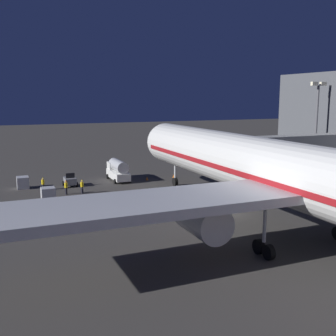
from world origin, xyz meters
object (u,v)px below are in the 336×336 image
(airliner_at_gate, at_px, (320,183))
(fuel_tanker, at_px, (118,170))
(ground_crew_under_port_wing, at_px, (66,187))
(traffic_cone_nose_starboard, at_px, (147,178))
(baggage_container_near_belt, at_px, (23,183))
(apron_floodlight_mast, at_px, (317,120))
(baggage_container_mid_row, at_px, (48,193))
(baggage_tug_spare, at_px, (70,181))
(jet_bridge, at_px, (271,146))
(ground_crew_near_nose_gear, at_px, (43,183))
(traffic_cone_nose_port, at_px, (174,176))
(ground_crew_by_belt_loader, at_px, (82,186))

(airliner_at_gate, height_order, fuel_tanker, airliner_at_gate)
(ground_crew_under_port_wing, bearing_deg, traffic_cone_nose_starboard, -160.03)
(baggage_container_near_belt, bearing_deg, traffic_cone_nose_starboard, 176.09)
(apron_floodlight_mast, bearing_deg, fuel_tanker, -11.34)
(fuel_tanker, xyz_separation_m, baggage_container_mid_row, (11.15, 7.90, -0.91))
(fuel_tanker, distance_m, baggage_tug_spare, 7.58)
(jet_bridge, height_order, apron_floodlight_mast, apron_floodlight_mast)
(airliner_at_gate, distance_m, ground_crew_under_port_wing, 32.60)
(baggage_container_mid_row, bearing_deg, fuel_tanker, -144.67)
(jet_bridge, xyz_separation_m, ground_crew_near_nose_gear, (28.81, -10.89, -4.91))
(traffic_cone_nose_starboard, bearing_deg, ground_crew_near_nose_gear, 3.85)
(baggage_container_near_belt, distance_m, baggage_container_mid_row, 7.97)
(ground_crew_under_port_wing, bearing_deg, apron_floodlight_mast, 179.70)
(traffic_cone_nose_port, xyz_separation_m, traffic_cone_nose_starboard, (4.40, 0.00, 0.00))
(fuel_tanker, relative_size, ground_crew_under_port_wing, 3.30)
(airliner_at_gate, bearing_deg, ground_crew_under_port_wing, -62.30)
(apron_floodlight_mast, relative_size, baggage_tug_spare, 6.40)
(ground_crew_near_nose_gear, distance_m, ground_crew_by_belt_loader, 6.00)
(baggage_container_mid_row, bearing_deg, airliner_at_gate, 123.05)
(jet_bridge, distance_m, traffic_cone_nose_port, 16.04)
(jet_bridge, bearing_deg, traffic_cone_nose_port, -52.47)
(baggage_container_near_belt, height_order, ground_crew_under_port_wing, ground_crew_under_port_wing)
(ground_crew_near_nose_gear, xyz_separation_m, ground_crew_under_port_wing, (-2.46, 3.62, 0.05))
(airliner_at_gate, xyz_separation_m, jet_bridge, (-11.35, -21.28, 0.07))
(traffic_cone_nose_starboard, bearing_deg, airliner_at_gate, 93.79)
(apron_floodlight_mast, relative_size, traffic_cone_nose_port, 26.92)
(ground_crew_by_belt_loader, distance_m, ground_crew_under_port_wing, 2.02)
(ground_crew_near_nose_gear, xyz_separation_m, traffic_cone_nose_starboard, (-15.25, -1.03, -0.68))
(baggage_tug_spare, relative_size, baggage_container_mid_row, 1.37)
(fuel_tanker, height_order, traffic_cone_nose_starboard, fuel_tanker)
(ground_crew_by_belt_loader, height_order, traffic_cone_nose_port, ground_crew_by_belt_loader)
(jet_bridge, relative_size, fuel_tanker, 3.48)
(apron_floodlight_mast, height_order, traffic_cone_nose_port, apron_floodlight_mast)
(fuel_tanker, bearing_deg, baggage_container_mid_row, 35.33)
(jet_bridge, height_order, ground_crew_under_port_wing, jet_bridge)
(jet_bridge, xyz_separation_m, apron_floodlight_mast, (-14.15, -7.06, 2.91))
(baggage_container_mid_row, relative_size, ground_crew_under_port_wing, 0.92)
(ground_crew_near_nose_gear, bearing_deg, jet_bridge, 159.29)
(jet_bridge, xyz_separation_m, baggage_container_mid_row, (28.80, -5.54, -5.14))
(baggage_tug_spare, height_order, baggage_container_near_belt, baggage_tug_spare)
(apron_floodlight_mast, relative_size, baggage_container_near_belt, 8.10)
(fuel_tanker, height_order, traffic_cone_nose_port, fuel_tanker)
(baggage_container_mid_row, height_order, traffic_cone_nose_port, baggage_container_mid_row)
(airliner_at_gate, relative_size, traffic_cone_nose_port, 125.22)
(baggage_tug_spare, relative_size, ground_crew_near_nose_gear, 1.33)
(airliner_at_gate, xyz_separation_m, baggage_container_near_belt, (19.88, -34.40, -4.98))
(apron_floodlight_mast, distance_m, baggage_container_mid_row, 43.72)
(airliner_at_gate, bearing_deg, baggage_tug_spare, -67.65)
(ground_crew_by_belt_loader, bearing_deg, airliner_at_gate, 114.83)
(baggage_tug_spare, height_order, ground_crew_by_belt_loader, baggage_tug_spare)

